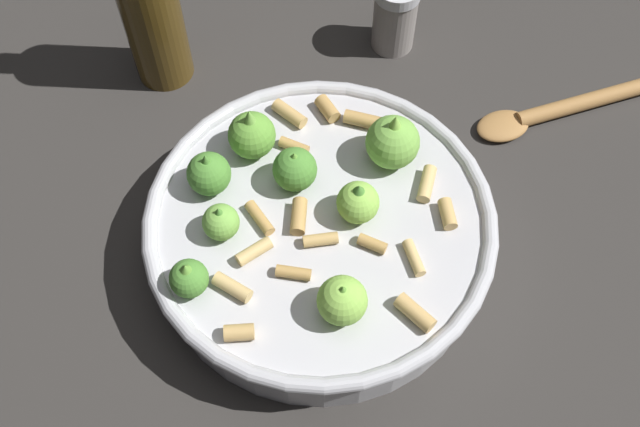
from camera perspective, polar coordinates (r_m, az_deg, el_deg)
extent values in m
plane|color=#2D2B28|center=(0.65, 0.00, -2.86)|extent=(2.40, 2.40, 0.00)
cylinder|color=#B7B7BC|center=(0.63, 0.00, -1.72)|extent=(0.28, 0.28, 0.05)
torus|color=#B7B7BC|center=(0.60, 0.00, -0.48)|extent=(0.29, 0.29, 0.01)
sphere|color=#8CC64C|center=(0.59, 2.92, 0.85)|extent=(0.03, 0.03, 0.03)
cone|color=#4C8933|center=(0.58, 3.00, 1.75)|extent=(0.02, 0.02, 0.01)
sphere|color=#8CC64C|center=(0.55, 1.71, -6.67)|extent=(0.04, 0.04, 0.04)
cone|color=#609E38|center=(0.54, 1.76, -5.93)|extent=(0.01, 0.01, 0.01)
sphere|color=#75B247|center=(0.59, -7.60, -0.66)|extent=(0.03, 0.03, 0.03)
cone|color=#4C8933|center=(0.58, -7.76, 0.08)|extent=(0.01, 0.01, 0.01)
sphere|color=#4C8933|center=(0.61, -8.50, 3.03)|extent=(0.04, 0.04, 0.04)
cone|color=#4C8933|center=(0.60, -8.73, 4.00)|extent=(0.01, 0.01, 0.01)
sphere|color=#4C8933|center=(0.57, -10.00, -4.92)|extent=(0.03, 0.03, 0.03)
cone|color=#609E38|center=(0.56, -10.23, -4.25)|extent=(0.02, 0.02, 0.01)
sphere|color=#75B247|center=(0.62, 5.58, 5.46)|extent=(0.05, 0.05, 0.05)
cone|color=#8CC64C|center=(0.60, 5.77, 6.79)|extent=(0.02, 0.02, 0.02)
sphere|color=#4C8933|center=(0.61, -1.94, 3.40)|extent=(0.04, 0.04, 0.04)
cone|color=#609E38|center=(0.59, -1.99, 4.31)|extent=(0.01, 0.01, 0.01)
sphere|color=#609E38|center=(0.63, -5.24, 5.99)|extent=(0.04, 0.04, 0.04)
cone|color=#75B247|center=(0.61, -5.40, 7.23)|extent=(0.02, 0.02, 0.02)
cylinder|color=tan|center=(0.65, 3.32, 7.16)|extent=(0.04, 0.02, 0.01)
cylinder|color=tan|center=(0.66, 0.58, 8.02)|extent=(0.02, 0.03, 0.01)
cylinder|color=tan|center=(0.57, 7.29, -7.54)|extent=(0.03, 0.03, 0.01)
cylinder|color=tan|center=(0.60, -4.65, -0.42)|extent=(0.03, 0.03, 0.01)
cylinder|color=tan|center=(0.59, 4.02, -2.32)|extent=(0.02, 0.02, 0.01)
cylinder|color=tan|center=(0.56, -6.21, -9.04)|extent=(0.02, 0.01, 0.01)
cylinder|color=tan|center=(0.59, -5.07, -2.90)|extent=(0.03, 0.03, 0.01)
cylinder|color=tan|center=(0.59, 7.20, -3.38)|extent=(0.02, 0.03, 0.01)
cylinder|color=tan|center=(0.62, 8.17, 2.27)|extent=(0.02, 0.03, 0.01)
cylinder|color=tan|center=(0.57, -6.73, -5.63)|extent=(0.03, 0.03, 0.01)
cylinder|color=tan|center=(0.61, 9.76, -0.20)|extent=(0.01, 0.03, 0.01)
cylinder|color=tan|center=(0.59, 0.02, -2.01)|extent=(0.03, 0.01, 0.01)
cylinder|color=tan|center=(0.64, -2.01, 5.18)|extent=(0.03, 0.02, 0.01)
cylinder|color=tan|center=(0.66, -2.35, 7.64)|extent=(0.03, 0.03, 0.01)
cylinder|color=tan|center=(0.58, -2.05, -4.55)|extent=(0.03, 0.01, 0.01)
cylinder|color=tan|center=(0.60, -1.64, 0.05)|extent=(0.01, 0.03, 0.01)
cylinder|color=gray|center=(0.78, 5.71, 14.51)|extent=(0.04, 0.04, 0.07)
cylinder|color=#4C3814|center=(0.73, -12.84, 14.95)|extent=(0.06, 0.06, 0.17)
cylinder|color=#9E703D|center=(0.79, 21.37, 8.46)|extent=(0.20, 0.07, 0.02)
ellipsoid|color=#9E703D|center=(0.74, 13.81, 6.53)|extent=(0.06, 0.05, 0.01)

